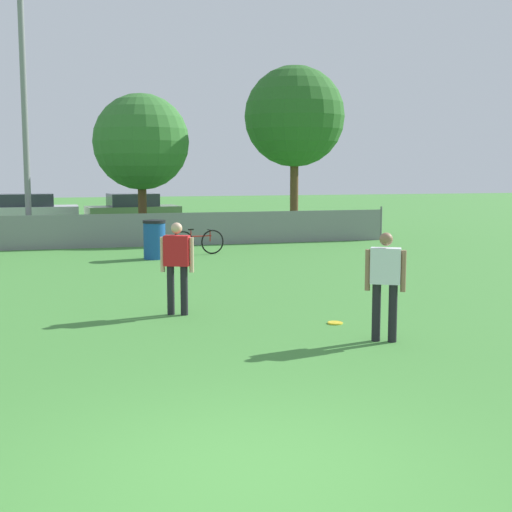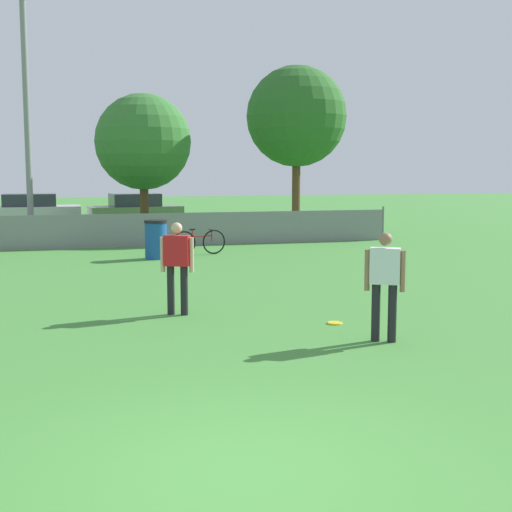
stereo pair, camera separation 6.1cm
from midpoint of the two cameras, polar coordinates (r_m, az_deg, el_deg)
name	(u,v)px [view 1 (the left image)]	position (r m, az deg, el deg)	size (l,w,h in m)	color
ground_plane	(246,474)	(6.32, -1.06, -17.03)	(120.00, 120.00, 0.00)	#428438
fence_backline	(107,231)	(23.72, -11.92, 1.98)	(19.56, 0.07, 1.21)	gray
light_pole	(24,93)	(24.85, -18.15, 12.26)	(0.90, 0.36, 8.46)	gray
tree_near_pole	(141,142)	(26.86, -9.24, 8.98)	(3.53, 3.53, 5.31)	brown
tree_far_right	(295,117)	(27.80, 3.05, 11.06)	(3.84, 3.84, 6.47)	brown
player_receiver_white	(385,278)	(10.72, 10.14, -1.78)	(0.54, 0.40, 1.64)	black
player_thrower_red	(177,261)	(12.56, -6.47, -0.43)	(0.56, 0.37, 1.64)	black
frisbee_disc	(335,323)	(12.00, 6.21, -5.34)	(0.26, 0.26, 0.03)	yellow
bicycle_sideline	(198,242)	(21.35, -4.77, 1.11)	(1.68, 0.49, 0.79)	black
trash_bin	(154,239)	(20.53, -8.21, 1.32)	(0.66, 0.66, 1.11)	#194C99
parked_car_silver	(28,211)	(33.07, -17.85, 3.44)	(4.34, 1.86, 1.47)	black
parked_car_olive	(133,211)	(31.72, -9.87, 3.56)	(4.13, 2.23, 1.48)	black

